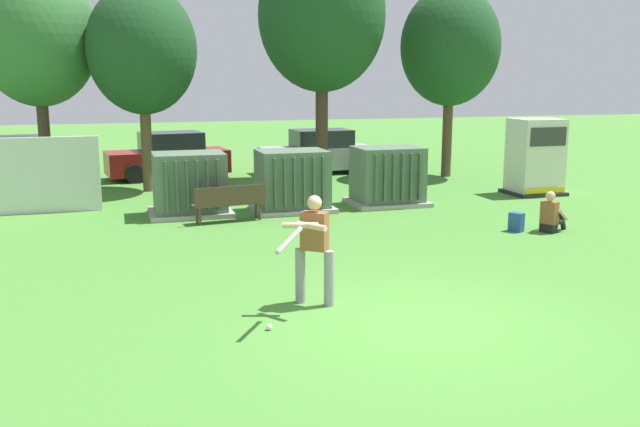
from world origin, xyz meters
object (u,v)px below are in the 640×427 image
batter (313,245)px  sports_ball (269,327)px  park_bench (229,201)px  transformer_mid_east (387,177)px  parked_car_right_of_center (318,153)px  generator_enclosure (535,157)px  seated_spectator (551,216)px  backpack (517,222)px  transformer_west (189,185)px  parked_car_leftmost (9,163)px  transformer_mid_west (292,181)px  parked_car_left_of_center (168,157)px

batter → sports_ball: batter is taller
park_bench → transformer_mid_east: bearing=14.2°
park_bench → parked_car_right_of_center: 9.25m
generator_enclosure → seated_spectator: generator_enclosure is taller
seated_spectator → backpack: 0.81m
park_bench → parked_car_right_of_center: bearing=59.9°
transformer_west → parked_car_leftmost: size_ratio=0.48×
transformer_mid_west → generator_enclosure: size_ratio=0.91×
seated_spectator → parked_car_leftmost: bearing=139.3°
transformer_west → parked_car_leftmost: bearing=127.5°
park_bench → transformer_mid_west: bearing=29.9°
seated_spectator → park_bench: bearing=155.7°
transformer_west → generator_enclosure: bearing=1.8°
transformer_mid_west → parked_car_right_of_center: bearing=68.3°
backpack → parked_car_leftmost: parked_car_leftmost is taller
transformer_mid_east → sports_ball: bearing=-121.3°
transformer_west → seated_spectator: size_ratio=2.18×
parked_car_right_of_center → sports_ball: bearing=-108.8°
parked_car_right_of_center → transformer_mid_west: bearing=-111.7°
transformer_mid_west → batter: bearing=-101.8°
transformer_west → park_bench: (0.83, -1.24, -0.25)m
transformer_mid_west → parked_car_left_of_center: (-2.71, 7.22, -0.04)m
parked_car_left_of_center → parked_car_right_of_center: same height
batter → backpack: size_ratio=3.95×
generator_enclosure → seated_spectator: size_ratio=2.39×
transformer_mid_east → backpack: (1.58, -4.09, -0.57)m
transformer_west → backpack: bearing=-30.4°
transformer_mid_west → parked_car_left_of_center: 7.72m
transformer_mid_west → batter: 7.91m
transformer_mid_east → parked_car_right_of_center: bearing=90.1°
transformer_mid_east → parked_car_right_of_center: (-0.02, 6.83, -0.04)m
park_bench → parked_car_left_of_center: size_ratio=0.42×
park_bench → parked_car_right_of_center: (4.63, 8.01, 0.22)m
parked_car_leftmost → parked_car_right_of_center: same height
transformer_mid_west → batter: batter is taller
generator_enclosure → park_bench: (-9.63, -1.57, -0.60)m
transformer_mid_west → transformer_mid_east: 2.78m
park_bench → batter: bearing=-87.9°
sports_ball → generator_enclosure: bearing=41.5°
seated_spectator → backpack: size_ratio=2.19×
transformer_mid_east → batter: (-4.40, -7.84, 0.19)m
transformer_mid_east → seated_spectator: 4.94m
generator_enclosure → parked_car_leftmost: (-15.65, 6.44, -0.38)m
sports_ball → parked_car_right_of_center: size_ratio=0.02×
parked_car_left_of_center → seated_spectator: bearing=-55.7°
transformer_west → batter: (1.08, -7.90, 0.19)m
transformer_mid_east → generator_enclosure: 5.01m
transformer_mid_west → park_bench: bearing=-150.1°
generator_enclosure → parked_car_left_of_center: generator_enclosure is taller
seated_spectator → backpack: (-0.75, 0.25, -0.16)m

